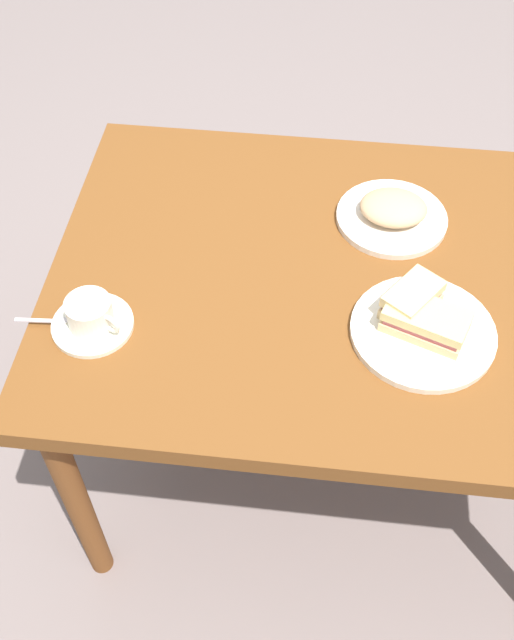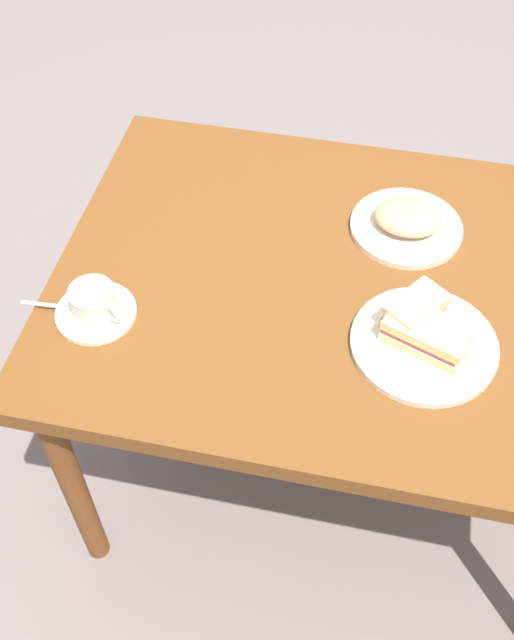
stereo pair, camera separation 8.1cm
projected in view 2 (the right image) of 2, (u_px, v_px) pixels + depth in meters
The scene contains 10 objects.
ground_plane at pixel (328, 461), 2.00m from camera, with size 6.00×6.00×0.00m, color slate.
dining_table at pixel (352, 307), 1.51m from camera, with size 1.17×0.85×0.71m.
sandwich_plate at pixel (424, 344), 1.35m from camera, with size 0.27×0.27×0.01m, color silver.
sandwich_front at pixel (427, 334), 1.32m from camera, with size 0.17×0.13×0.05m.
sandwich_back at pixel (415, 311), 1.35m from camera, with size 0.12×0.13×0.06m.
coffee_saucer at pixel (96, 313), 1.40m from camera, with size 0.15×0.15×0.01m, color silver.
coffee_cup at pixel (94, 301), 1.37m from camera, with size 0.11×0.08×0.06m.
spoon at pixel (55, 306), 1.40m from camera, with size 0.10×0.02×0.01m.
side_plate at pixel (406, 227), 1.54m from camera, with size 0.23×0.23×0.01m, color silver.
side_food_pile at pixel (408, 217), 1.51m from camera, with size 0.14×0.11×0.04m, color tan.
Camera 2 is at (0.02, -0.99, 1.79)m, focal length 42.13 mm.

